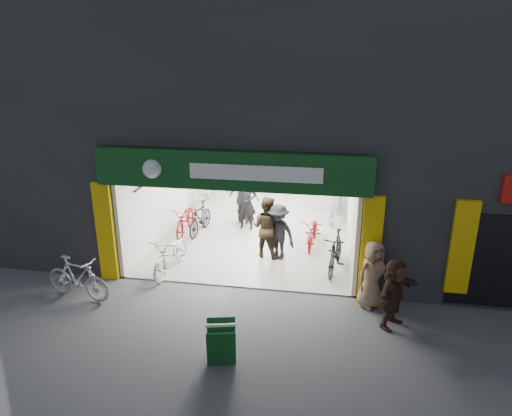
% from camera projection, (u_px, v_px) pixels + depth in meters
% --- Properties ---
extents(ground, '(60.00, 60.00, 0.00)m').
position_uv_depth(ground, '(233.00, 287.00, 11.43)').
color(ground, '#56565B').
rests_on(ground, ground).
extents(building, '(17.00, 10.27, 8.00)m').
position_uv_depth(building, '(292.00, 94.00, 14.51)').
color(building, '#232326').
rests_on(building, ground).
extents(bike_left_front, '(0.88, 2.03, 1.03)m').
position_uv_depth(bike_left_front, '(172.00, 254.00, 12.10)').
color(bike_left_front, '#BABABF').
rests_on(bike_left_front, ground).
extents(bike_left_midfront, '(0.67, 1.76, 1.03)m').
position_uv_depth(bike_left_midfront, '(200.00, 218.00, 14.64)').
color(bike_left_midfront, black).
rests_on(bike_left_midfront, ground).
extents(bike_left_midback, '(0.73, 1.91, 0.99)m').
position_uv_depth(bike_left_midback, '(186.00, 220.00, 14.56)').
color(bike_left_midback, maroon).
rests_on(bike_left_midback, ground).
extents(bike_left_back, '(0.79, 1.95, 1.14)m').
position_uv_depth(bike_left_back, '(206.00, 189.00, 17.49)').
color(bike_left_back, silver).
rests_on(bike_left_back, ground).
extents(bike_right_front, '(0.82, 1.86, 1.08)m').
position_uv_depth(bike_right_front, '(336.00, 252.00, 12.15)').
color(bike_right_front, black).
rests_on(bike_right_front, ground).
extents(bike_right_mid, '(0.74, 1.78, 0.91)m').
position_uv_depth(bike_right_mid, '(313.00, 232.00, 13.71)').
color(bike_right_mid, maroon).
rests_on(bike_right_mid, ground).
extents(bike_right_back, '(0.94, 2.05, 1.19)m').
position_uv_depth(bike_right_back, '(336.00, 204.00, 15.74)').
color(bike_right_back, '#A5A5A9').
rests_on(bike_right_back, ground).
extents(parked_bike, '(1.84, 0.86, 1.07)m').
position_uv_depth(parked_bike, '(77.00, 278.00, 10.78)').
color(parked_bike, '#B4B4B9').
rests_on(parked_bike, ground).
extents(customer_a, '(0.70, 0.49, 1.84)m').
position_uv_depth(customer_a, '(247.00, 203.00, 14.82)').
color(customer_a, black).
rests_on(customer_a, ground).
extents(customer_b, '(1.03, 0.89, 1.81)m').
position_uv_depth(customer_b, '(266.00, 227.00, 12.83)').
color(customer_b, '#362818').
rests_on(customer_b, ground).
extents(customer_c, '(1.23, 1.05, 1.65)m').
position_uv_depth(customer_c, '(278.00, 233.00, 12.68)').
color(customer_c, black).
rests_on(customer_c, ground).
extents(customer_d, '(1.18, 0.75, 1.87)m').
position_uv_depth(customer_d, '(244.00, 198.00, 15.31)').
color(customer_d, olive).
rests_on(customer_d, ground).
extents(pedestrian_near, '(0.94, 0.87, 1.61)m').
position_uv_depth(pedestrian_near, '(372.00, 274.00, 10.36)').
color(pedestrian_near, '#957557').
rests_on(pedestrian_near, ground).
extents(pedestrian_far, '(1.17, 1.46, 1.55)m').
position_uv_depth(pedestrian_far, '(394.00, 293.00, 9.61)').
color(pedestrian_far, '#39241A').
rests_on(pedestrian_far, ground).
extents(sandwich_board, '(0.65, 0.66, 0.84)m').
position_uv_depth(sandwich_board, '(221.00, 343.00, 8.51)').
color(sandwich_board, '#0F3F18').
rests_on(sandwich_board, ground).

